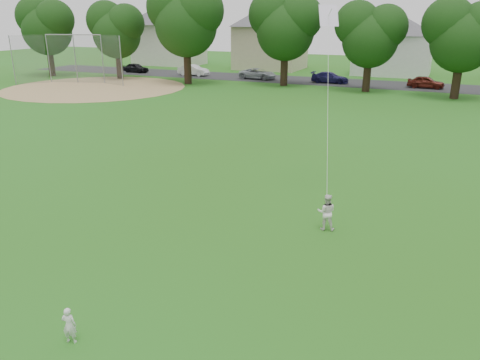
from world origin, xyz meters
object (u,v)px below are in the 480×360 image
at_px(baseball_backstop, 73,59).
at_px(kite, 328,105).
at_px(toddler, 69,325).
at_px(older_boy, 326,212).

bearing_deg(baseball_backstop, kite, -35.53).
bearing_deg(kite, baseball_backstop, 144.47).
bearing_deg(kite, toddler, -108.07).
relative_size(older_boy, baseball_backstop, 0.12).
height_order(toddler, older_boy, older_boy).
height_order(older_boy, kite, kite).
xyz_separation_m(toddler, older_boy, (3.76, 7.98, 0.19)).
xyz_separation_m(older_boy, baseball_backstop, (-33.51, 25.28, 1.87)).
xyz_separation_m(kite, baseball_backstop, (-32.93, 23.51, -1.38)).
height_order(toddler, baseball_backstop, baseball_backstop).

